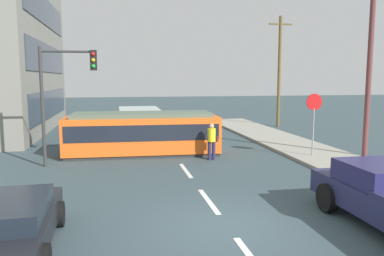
{
  "coord_description": "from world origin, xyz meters",
  "views": [
    {
      "loc": [
        -2.66,
        -9.05,
        3.71
      ],
      "look_at": [
        0.86,
        9.09,
        1.33
      ],
      "focal_mm": 36.06,
      "sensor_mm": 36.0,
      "label": 1
    }
  ],
  "objects": [
    {
      "name": "ground_plane",
      "position": [
        0.0,
        10.0,
        0.0
      ],
      "size": [
        120.0,
        120.0,
        0.0
      ],
      "primitive_type": "plane",
      "color": "#36474D"
    },
    {
      "name": "lane_stripe_4",
      "position": [
        0.0,
        21.82,
        0.01
      ],
      "size": [
        0.16,
        2.4,
        0.01
      ],
      "primitive_type": "cube",
      "color": "silver",
      "rests_on": "ground"
    },
    {
      "name": "lane_stripe_2",
      "position": [
        0.0,
        6.0,
        0.01
      ],
      "size": [
        0.16,
        2.4,
        0.01
      ],
      "primitive_type": "cube",
      "color": "silver",
      "rests_on": "ground"
    },
    {
      "name": "sidewalk_curb_right",
      "position": [
        6.8,
        6.0,
        0.07
      ],
      "size": [
        3.2,
        36.0,
        0.14
      ],
      "primitive_type": "cube",
      "color": "gray",
      "rests_on": "ground"
    },
    {
      "name": "parked_sedan_near",
      "position": [
        -4.99,
        -0.58,
        0.62
      ],
      "size": [
        2.05,
        4.32,
        1.19
      ],
      "color": "black",
      "rests_on": "ground"
    },
    {
      "name": "streetcar_tram",
      "position": [
        -1.48,
        9.82,
        1.07
      ],
      "size": [
        7.5,
        2.81,
        2.06
      ],
      "color": "orange",
      "rests_on": "ground"
    },
    {
      "name": "city_bus",
      "position": [
        -1.31,
        14.85,
        1.05
      ],
      "size": [
        2.56,
        5.71,
        1.82
      ],
      "color": "#ABBAB9",
      "rests_on": "ground"
    },
    {
      "name": "lane_stripe_1",
      "position": [
        0.0,
        2.0,
        0.01
      ],
      "size": [
        0.16,
        2.4,
        0.01
      ],
      "primitive_type": "cube",
      "color": "silver",
      "rests_on": "ground"
    },
    {
      "name": "pedestrian_crossing",
      "position": [
        1.54,
        7.87,
        0.94
      ],
      "size": [
        0.5,
        0.36,
        1.67
      ],
      "color": "#25234B",
      "rests_on": "ground"
    },
    {
      "name": "utility_pole_mid",
      "position": [
        9.55,
        18.87,
        4.37
      ],
      "size": [
        1.8,
        0.24,
        8.37
      ],
      "color": "brown",
      "rests_on": "ground"
    },
    {
      "name": "traffic_light_mast",
      "position": [
        -4.83,
        7.84,
        3.49
      ],
      "size": [
        2.33,
        0.33,
        5.02
      ],
      "color": "#333333",
      "rests_on": "ground"
    },
    {
      "name": "utility_pole_near",
      "position": [
        8.65,
        6.82,
        4.49
      ],
      "size": [
        1.8,
        0.24,
        8.62
      ],
      "color": "brown",
      "rests_on": "ground"
    },
    {
      "name": "lane_stripe_3",
      "position": [
        0.0,
        15.82,
        0.01
      ],
      "size": [
        0.16,
        2.4,
        0.01
      ],
      "primitive_type": "cube",
      "color": "silver",
      "rests_on": "ground"
    },
    {
      "name": "stop_sign",
      "position": [
        6.24,
        7.28,
        2.19
      ],
      "size": [
        0.76,
        0.07,
        2.88
      ],
      "color": "gray",
      "rests_on": "sidewalk_curb_right"
    }
  ]
}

